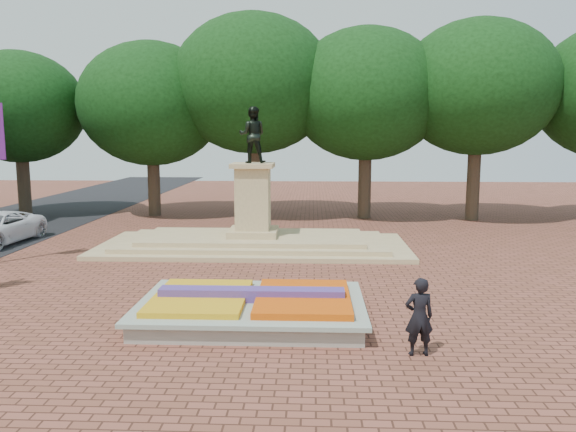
# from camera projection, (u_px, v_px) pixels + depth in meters

# --- Properties ---
(ground) EXTENTS (90.00, 90.00, 0.00)m
(ground) POSITION_uv_depth(u_px,v_px,m) (227.00, 299.00, 17.87)
(ground) COLOR brown
(ground) RESTS_ON ground
(flower_bed) EXTENTS (6.30, 4.30, 0.91)m
(flower_bed) POSITION_uv_depth(u_px,v_px,m) (253.00, 307.00, 15.79)
(flower_bed) COLOR gray
(flower_bed) RESTS_ON ground
(monument) EXTENTS (14.00, 6.00, 6.40)m
(monument) POSITION_uv_depth(u_px,v_px,m) (253.00, 229.00, 25.65)
(monument) COLOR tan
(monument) RESTS_ON ground
(tree_row_back) EXTENTS (44.80, 8.80, 10.43)m
(tree_row_back) POSITION_uv_depth(u_px,v_px,m) (307.00, 110.00, 34.59)
(tree_row_back) COLOR #34261C
(tree_row_back) RESTS_ON ground
(pedestrian) EXTENTS (0.73, 0.53, 1.89)m
(pedestrian) POSITION_uv_depth(u_px,v_px,m) (419.00, 317.00, 13.19)
(pedestrian) COLOR black
(pedestrian) RESTS_ON ground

